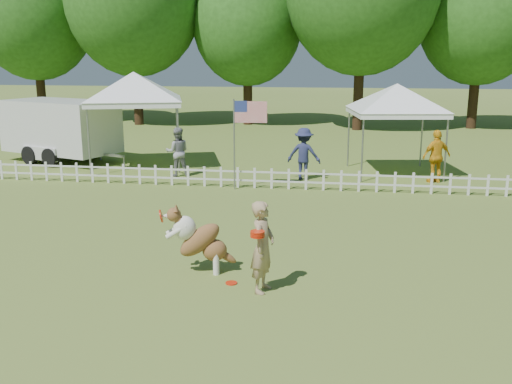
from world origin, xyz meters
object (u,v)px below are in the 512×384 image
Objects in this scene: cargo_trailer at (61,130)px; flag_pole at (234,145)px; canopy_tent_right at (395,130)px; spectator_b at (304,154)px; dog at (201,240)px; spectator_a at (178,152)px; frisbee_on_turf at (231,283)px; spectator_c at (436,156)px; handler at (263,247)px; canopy_tent_left at (136,121)px.

flag_pole is at bearing -6.28° from cargo_trailer.
cargo_trailer is (-11.78, 0.55, -0.30)m from canopy_tent_right.
flag_pole is 1.61× the size of spectator_b.
flag_pole reaches higher than dog.
flag_pole reaches higher than spectator_b.
cargo_trailer is at bearing -37.06° from spectator_a.
frisbee_on_turf is 0.07× the size of canopy_tent_right.
spectator_c is (8.02, 0.21, 0.02)m from spectator_a.
flag_pole is at bearing 25.64° from handler.
cargo_trailer is 1.97× the size of flag_pole.
cargo_trailer is 3.18× the size of spectator_b.
spectator_a is at bearing 8.71° from spectator_b.
canopy_tent_left reaches higher than frisbee_on_turf.
dog is at bearing 93.43° from spectator_a.
canopy_tent_right reaches higher than flag_pole.
spectator_b reaches higher than frisbee_on_turf.
spectator_a is at bearing 139.87° from flag_pole.
dog is at bearing 146.66° from frisbee_on_turf.
handler is at bearing -79.57° from flag_pole.
flag_pole reaches higher than cargo_trailer.
dog is at bearing -32.29° from cargo_trailer.
spectator_b reaches higher than dog.
canopy_tent_left is 1.22× the size of flag_pole.
canopy_tent_left is 4.97m from flag_pole.
dog is 6.57m from flag_pole.
frisbee_on_turf is at bearing 80.37° from handler.
handler is at bearing -21.03° from frisbee_on_turf.
flag_pole is 6.17m from spectator_c.
handler is 1.24× the size of dog.
dog is 0.96m from frisbee_on_turf.
spectator_b reaches higher than handler.
cargo_trailer is at bearing 149.68° from flag_pole.
cargo_trailer is 3.18× the size of spectator_c.
canopy_tent_right reaches higher than handler.
frisbee_on_turf is at bearing -83.64° from flag_pole.
cargo_trailer reaches higher than spectator_c.
dog is at bearing 88.87° from spectator_b.
handler is at bearing -42.16° from dog.
frisbee_on_turf is at bearing -47.70° from dog.
frisbee_on_turf is 0.13× the size of spectator_a.
spectator_b is at bearing 37.45° from flag_pole.
flag_pole is at bearing 48.92° from spectator_b.
cargo_trailer is 13.07m from spectator_c.
frisbee_on_turf is 9.17m from spectator_a.
dog is at bearing -81.10° from canopy_tent_left.
canopy_tent_right is (3.47, 9.89, 1.42)m from frisbee_on_turf.
canopy_tent_left is 1.11× the size of canopy_tent_right.
canopy_tent_right is 11.80m from cargo_trailer.
spectator_b is (0.64, 8.56, 0.80)m from frisbee_on_turf.
cargo_trailer is 9.15m from spectator_b.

